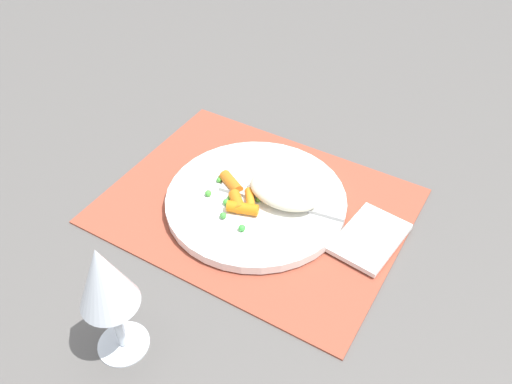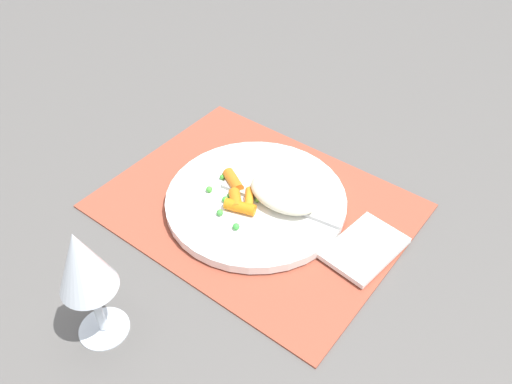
{
  "view_description": "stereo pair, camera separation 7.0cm",
  "coord_description": "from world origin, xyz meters",
  "px_view_note": "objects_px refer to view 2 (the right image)",
  "views": [
    {
      "loc": [
        -0.29,
        0.5,
        0.56
      ],
      "look_at": [
        0.0,
        0.0,
        0.03
      ],
      "focal_mm": 37.52,
      "sensor_mm": 36.0,
      "label": 1
    },
    {
      "loc": [
        -0.35,
        0.46,
        0.56
      ],
      "look_at": [
        0.0,
        0.0,
        0.03
      ],
      "focal_mm": 37.52,
      "sensor_mm": 36.0,
      "label": 2
    }
  ],
  "objects_px": {
    "plate": "(256,200)",
    "fork": "(267,200)",
    "napkin": "(365,248)",
    "carrot_portion": "(238,196)",
    "wine_glass": "(83,265)",
    "rice_mound": "(284,193)"
  },
  "relations": [
    {
      "from": "carrot_portion",
      "to": "wine_glass",
      "type": "bearing_deg",
      "value": 90.19
    },
    {
      "from": "fork",
      "to": "napkin",
      "type": "xyz_separation_m",
      "value": [
        -0.16,
        -0.02,
        -0.01
      ]
    },
    {
      "from": "carrot_portion",
      "to": "fork",
      "type": "height_order",
      "value": "carrot_portion"
    },
    {
      "from": "napkin",
      "to": "fork",
      "type": "bearing_deg",
      "value": 5.84
    },
    {
      "from": "plate",
      "to": "fork",
      "type": "height_order",
      "value": "fork"
    },
    {
      "from": "carrot_portion",
      "to": "wine_glass",
      "type": "xyz_separation_m",
      "value": [
        -0.0,
        0.26,
        0.09
      ]
    },
    {
      "from": "napkin",
      "to": "plate",
      "type": "bearing_deg",
      "value": 6.14
    },
    {
      "from": "rice_mound",
      "to": "wine_glass",
      "type": "distance_m",
      "value": 0.32
    },
    {
      "from": "rice_mound",
      "to": "napkin",
      "type": "distance_m",
      "value": 0.14
    },
    {
      "from": "wine_glass",
      "to": "napkin",
      "type": "distance_m",
      "value": 0.37
    },
    {
      "from": "fork",
      "to": "napkin",
      "type": "height_order",
      "value": "fork"
    },
    {
      "from": "fork",
      "to": "napkin",
      "type": "distance_m",
      "value": 0.16
    },
    {
      "from": "rice_mound",
      "to": "fork",
      "type": "bearing_deg",
      "value": 38.05
    },
    {
      "from": "rice_mound",
      "to": "napkin",
      "type": "bearing_deg",
      "value": -179.62
    },
    {
      "from": "plate",
      "to": "wine_glass",
      "type": "relative_size",
      "value": 1.58
    },
    {
      "from": "rice_mound",
      "to": "napkin",
      "type": "xyz_separation_m",
      "value": [
        -0.14,
        -0.0,
        -0.03
      ]
    },
    {
      "from": "plate",
      "to": "napkin",
      "type": "bearing_deg",
      "value": -173.86
    },
    {
      "from": "rice_mound",
      "to": "carrot_portion",
      "type": "distance_m",
      "value": 0.07
    },
    {
      "from": "plate",
      "to": "rice_mound",
      "type": "relative_size",
      "value": 2.48
    },
    {
      "from": "plate",
      "to": "rice_mound",
      "type": "bearing_deg",
      "value": -154.58
    },
    {
      "from": "rice_mound",
      "to": "plate",
      "type": "bearing_deg",
      "value": 25.42
    },
    {
      "from": "plate",
      "to": "napkin",
      "type": "distance_m",
      "value": 0.18
    }
  ]
}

